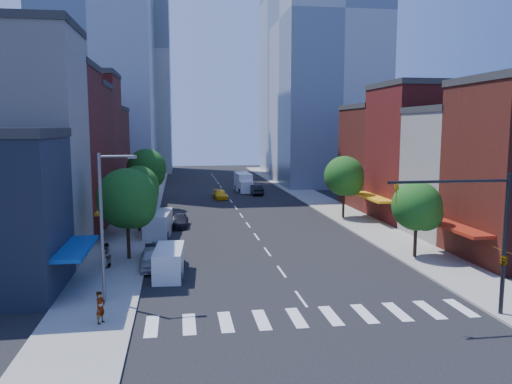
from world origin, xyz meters
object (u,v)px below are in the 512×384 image
taxi (220,195)px  pedestrian_far (106,255)px  parked_car_rear (179,221)px  cargo_van_near (169,262)px  traffic_car_far (240,181)px  box_truck (244,183)px  parked_car_front (152,258)px  cargo_van_far (158,224)px  parked_car_second (154,253)px  parked_car_third (160,219)px  traffic_car_oncoming (256,190)px  pedestrian_near (100,307)px

taxi → pedestrian_far: bearing=-112.6°
pedestrian_far → parked_car_rear: bearing=167.1°
parked_car_rear → cargo_van_near: 18.14m
traffic_car_far → box_truck: 9.93m
parked_car_front → pedestrian_far: 3.43m
taxi → traffic_car_far: 18.88m
cargo_van_far → pedestrian_far: size_ratio=3.10×
parked_car_second → pedestrian_far: size_ratio=2.10×
taxi → box_truck: bearing=56.2°
traffic_car_far → box_truck: bearing=85.0°
parked_car_front → box_truck: 46.14m
cargo_van_near → pedestrian_far: size_ratio=2.66×
cargo_van_near → cargo_van_far: size_ratio=0.86×
traffic_car_far → taxi: bearing=72.4°
cargo_van_far → parked_car_front: bearing=-84.7°
parked_car_front → cargo_van_near: size_ratio=0.92×
cargo_van_near → cargo_van_far: cargo_van_far is taller
parked_car_third → traffic_car_oncoming: (14.13, 23.12, 0.07)m
traffic_car_oncoming → pedestrian_far: bearing=63.5°
parked_car_second → pedestrian_far: (-3.45, -1.99, 0.44)m
cargo_van_far → traffic_car_far: size_ratio=1.51×
parked_car_front → parked_car_third: 16.95m
parked_car_third → traffic_car_far: bearing=74.9°
traffic_car_oncoming → pedestrian_near: 53.38m
traffic_car_oncoming → pedestrian_far: size_ratio=2.55×
parked_car_front → cargo_van_far: bearing=87.9°
cargo_van_near → pedestrian_far: bearing=155.7°
parked_car_third → pedestrian_near: bearing=-90.1°
parked_car_front → taxi: (8.11, 36.07, -0.14)m
traffic_car_far → parked_car_third: bearing=68.7°
cargo_van_near → parked_car_third: bearing=97.5°
traffic_car_oncoming → pedestrian_near: (-16.33, -50.81, 0.24)m
parked_car_rear → pedestrian_near: bearing=-95.1°
parked_car_rear → taxi: size_ratio=1.04×
traffic_car_far → pedestrian_near: (-15.47, -64.99, 0.37)m
cargo_van_near → taxi: (6.83, 38.29, -0.38)m
parked_car_second → traffic_car_far: size_ratio=1.03×
cargo_van_near → traffic_car_oncoming: 44.19m
parked_car_front → parked_car_second: parked_car_front is taller
parked_car_second → pedestrian_far: 4.00m
parked_car_rear → taxi: (6.11, 20.17, -0.03)m
parked_car_second → cargo_van_far: bearing=84.7°
pedestrian_near → parked_car_rear: bearing=21.5°
parked_car_second → taxi: 34.77m
parked_car_third → cargo_van_far: size_ratio=0.89×
parked_car_second → parked_car_rear: size_ratio=0.85×
pedestrian_far → parked_car_front: bearing=91.8°
parked_car_third → traffic_car_far: parked_car_third is taller
parked_car_second → traffic_car_oncoming: bearing=63.9°
taxi → box_truck: 9.50m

